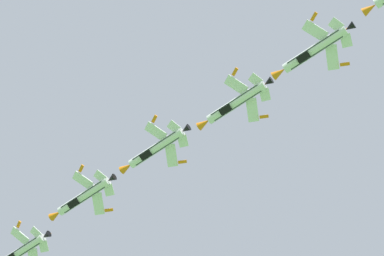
{
  "coord_description": "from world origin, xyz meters",
  "views": [
    {
      "loc": [
        -3.81,
        -6.1,
        1.68
      ],
      "look_at": [
        -16.52,
        64.6,
        119.51
      ],
      "focal_mm": 71.8,
      "sensor_mm": 36.0,
      "label": 1
    }
  ],
  "objects_px": {
    "fighter_jet_right_wing": "(155,149)",
    "fighter_jet_right_outer": "(314,51)",
    "fighter_jet_lead": "(20,252)",
    "fighter_jet_left_wing": "(83,197)",
    "fighter_jet_left_outer": "(235,103)"
  },
  "relations": [
    {
      "from": "fighter_jet_lead",
      "to": "fighter_jet_left_wing",
      "type": "bearing_deg",
      "value": -96.27
    },
    {
      "from": "fighter_jet_lead",
      "to": "fighter_jet_left_outer",
      "type": "distance_m",
      "value": 52.59
    },
    {
      "from": "fighter_jet_left_wing",
      "to": "fighter_jet_right_outer",
      "type": "bearing_deg",
      "value": -90.24
    },
    {
      "from": "fighter_jet_left_wing",
      "to": "fighter_jet_lead",
      "type": "bearing_deg",
      "value": 83.73
    },
    {
      "from": "fighter_jet_right_wing",
      "to": "fighter_jet_right_outer",
      "type": "relative_size",
      "value": 1.0
    },
    {
      "from": "fighter_jet_right_outer",
      "to": "fighter_jet_lead",
      "type": "bearing_deg",
      "value": 88.19
    },
    {
      "from": "fighter_jet_left_wing",
      "to": "fighter_jet_left_outer",
      "type": "bearing_deg",
      "value": -87.82
    },
    {
      "from": "fighter_jet_lead",
      "to": "fighter_jet_left_wing",
      "type": "height_order",
      "value": "fighter_jet_left_wing"
    },
    {
      "from": "fighter_jet_lead",
      "to": "fighter_jet_left_wing",
      "type": "xyz_separation_m",
      "value": [
        15.16,
        -9.88,
        1.41
      ]
    },
    {
      "from": "fighter_jet_right_wing",
      "to": "fighter_jet_left_outer",
      "type": "bearing_deg",
      "value": -87.51
    },
    {
      "from": "fighter_jet_right_wing",
      "to": "fighter_jet_right_outer",
      "type": "xyz_separation_m",
      "value": [
        30.46,
        -16.26,
        -2.83
      ]
    },
    {
      "from": "fighter_jet_lead",
      "to": "fighter_jet_right_wing",
      "type": "relative_size",
      "value": 1.0
    },
    {
      "from": "fighter_jet_right_outer",
      "to": "fighter_jet_left_outer",
      "type": "bearing_deg",
      "value": 84.85
    },
    {
      "from": "fighter_jet_right_wing",
      "to": "fighter_jet_right_outer",
      "type": "bearing_deg",
      "value": -91.28
    },
    {
      "from": "fighter_jet_left_wing",
      "to": "fighter_jet_right_outer",
      "type": "height_order",
      "value": "fighter_jet_left_wing"
    }
  ]
}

